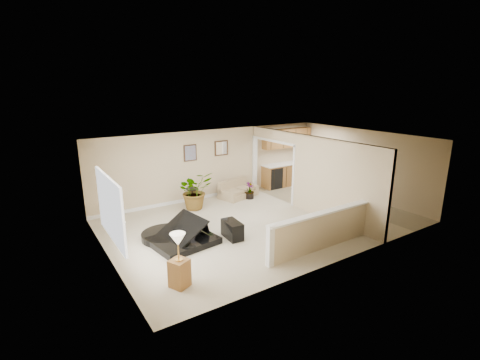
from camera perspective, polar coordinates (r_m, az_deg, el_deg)
floor at (r=10.72m, az=3.68°, el=-6.75°), size 9.00×9.00×0.00m
back_wall at (r=12.78m, az=-4.28°, el=2.71°), size 9.00×0.04×2.50m
front_wall at (r=8.24m, az=16.42°, el=-4.96°), size 9.00×0.04×2.50m
left_wall at (r=8.54m, az=-21.27°, el=-4.68°), size 0.04×6.00×2.50m
right_wall at (r=13.44m, az=19.38°, el=2.51°), size 0.04×6.00×2.50m
ceiling at (r=10.06m, az=3.93°, el=6.57°), size 9.00×6.00×0.04m
kitchen_vinyl at (r=12.75m, az=15.14°, el=-3.63°), size 2.70×6.00×0.01m
interior_partition at (r=11.65m, az=10.17°, el=1.12°), size 0.18×5.99×2.50m
pony_half_wall at (r=8.99m, az=13.00°, el=-8.02°), size 3.42×0.22×1.00m
left_window at (r=8.01m, az=-20.53°, el=-4.38°), size 0.05×2.15×1.45m
wall_art_left at (r=12.23m, az=-8.16°, el=4.43°), size 0.48×0.04×0.58m
wall_mirror at (r=12.79m, az=-3.08°, el=5.25°), size 0.55×0.04×0.55m
kitchen_cabinets at (r=14.42m, az=7.45°, el=2.52°), size 2.36×0.65×2.33m
piano at (r=9.26m, az=-10.04°, el=-6.46°), size 1.99×2.04×1.49m
piano_bench at (r=9.50m, az=-1.28°, el=-8.15°), size 0.42×0.74×0.47m
loveseat at (r=12.94m, az=-0.37°, el=-1.39°), size 1.63×1.16×0.82m
accent_table at (r=11.98m, az=-7.85°, el=-2.43°), size 0.44×0.44×0.63m
palm_plant at (r=11.69m, az=-7.41°, el=-1.74°), size 1.15×1.00×1.27m
small_plant at (r=12.73m, az=1.58°, el=-1.91°), size 0.45×0.45×0.61m
lamp_stand at (r=7.36m, az=-9.97°, el=-13.48°), size 0.46×0.46×1.18m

